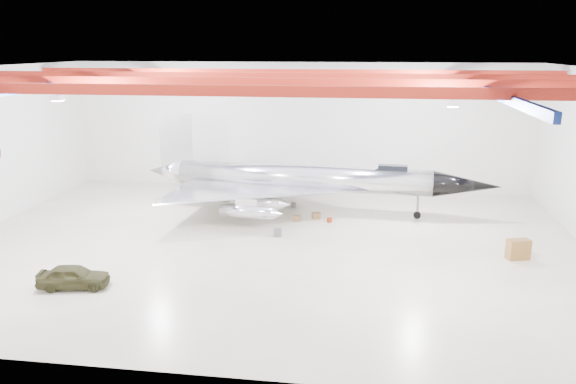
# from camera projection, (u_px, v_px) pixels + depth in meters

# --- Properties ---
(floor) EXTENTS (40.00, 40.00, 0.00)m
(floor) POSITION_uv_depth(u_px,v_px,m) (268.00, 244.00, 36.01)
(floor) COLOR #BBB095
(floor) RESTS_ON ground
(wall_back) EXTENTS (40.00, 0.00, 40.00)m
(wall_back) POSITION_uv_depth(u_px,v_px,m) (298.00, 127.00, 49.00)
(wall_back) COLOR silver
(wall_back) RESTS_ON floor
(ceiling) EXTENTS (40.00, 40.00, 0.00)m
(ceiling) POSITION_uv_depth(u_px,v_px,m) (267.00, 69.00, 33.24)
(ceiling) COLOR #0A0F38
(ceiling) RESTS_ON wall_back
(ceiling_structure) EXTENTS (39.50, 29.50, 1.08)m
(ceiling_structure) POSITION_uv_depth(u_px,v_px,m) (267.00, 81.00, 33.41)
(ceiling_structure) COLOR #9C1E11
(ceiling_structure) RESTS_ON ceiling
(jet_aircraft) EXTENTS (26.91, 16.34, 7.33)m
(jet_aircraft) POSITION_uv_depth(u_px,v_px,m) (301.00, 181.00, 42.47)
(jet_aircraft) COLOR silver
(jet_aircraft) RESTS_ON floor
(jeep) EXTENTS (3.88, 2.14, 1.25)m
(jeep) POSITION_uv_depth(u_px,v_px,m) (73.00, 276.00, 29.37)
(jeep) COLOR #34331A
(jeep) RESTS_ON floor
(desk) EXTENTS (1.46, 1.03, 1.21)m
(desk) POSITION_uv_depth(u_px,v_px,m) (518.00, 249.00, 33.33)
(desk) COLOR brown
(desk) RESTS_ON floor
(toolbox_red) EXTENTS (0.49, 0.41, 0.31)m
(toolbox_red) POSITION_uv_depth(u_px,v_px,m) (228.00, 207.00, 43.75)
(toolbox_red) COLOR maroon
(toolbox_red) RESTS_ON floor
(engine_drum) EXTENTS (0.64, 0.64, 0.49)m
(engine_drum) POSITION_uv_depth(u_px,v_px,m) (278.00, 233.00, 37.41)
(engine_drum) COLOR #59595B
(engine_drum) RESTS_ON floor
(parts_bin) EXTENTS (0.71, 0.64, 0.41)m
(parts_bin) POSITION_uv_depth(u_px,v_px,m) (316.00, 215.00, 41.39)
(parts_bin) COLOR olive
(parts_bin) RESTS_ON floor
(tool_chest) EXTENTS (0.45, 0.45, 0.33)m
(tool_chest) POSITION_uv_depth(u_px,v_px,m) (330.00, 220.00, 40.44)
(tool_chest) COLOR maroon
(tool_chest) RESTS_ON floor
(oil_barrel) EXTENTS (0.58, 0.48, 0.39)m
(oil_barrel) POSITION_uv_depth(u_px,v_px,m) (297.00, 218.00, 40.74)
(oil_barrel) COLOR olive
(oil_barrel) RESTS_ON floor
(spares_box) EXTENTS (0.46, 0.46, 0.35)m
(spares_box) POSITION_uv_depth(u_px,v_px,m) (294.00, 204.00, 44.38)
(spares_box) COLOR #59595B
(spares_box) RESTS_ON floor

